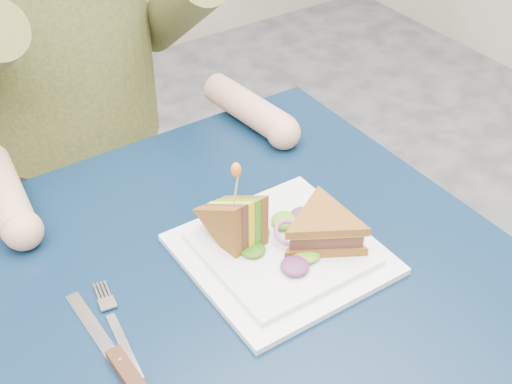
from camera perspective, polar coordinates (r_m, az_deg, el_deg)
table at (r=1.07m, az=-1.17°, el=-9.37°), size 0.75×0.75×0.73m
chair at (r=1.64m, az=-14.70°, el=3.58°), size 0.42×0.40×0.93m
diner at (r=1.37m, az=-15.43°, el=14.34°), size 0.54×0.59×0.74m
plate at (r=1.02m, az=2.03°, el=-4.82°), size 0.26×0.26×0.02m
sandwich_flat at (r=1.01m, az=5.44°, el=-2.92°), size 0.19×0.19×0.05m
sandwich_upright at (r=1.00m, az=-1.51°, el=-2.46°), size 0.08×0.12×0.12m
fork at (r=0.95m, az=-10.98°, el=-10.82°), size 0.04×0.18×0.01m
knife at (r=0.90m, az=-10.61°, el=-13.59°), size 0.03×0.22×0.02m
toothpick at (r=0.96m, az=-1.57°, el=0.45°), size 0.01×0.01×0.06m
toothpick_frill at (r=0.95m, az=-1.60°, el=1.79°), size 0.01×0.01×0.02m
lettuce_spill at (r=1.02m, az=1.96°, el=-3.53°), size 0.15×0.13×0.02m
onion_ring at (r=1.02m, az=2.59°, el=-3.26°), size 0.04×0.04×0.02m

